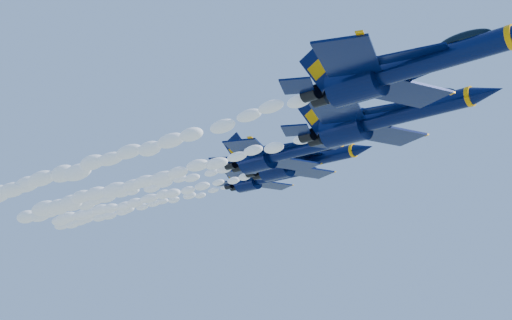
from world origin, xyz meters
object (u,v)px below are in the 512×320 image
Objects in this scene: jet_second at (382,118)px; jet_third at (282,153)px; jet_fourth at (300,162)px; jet_lead at (401,69)px; jet_fifth at (265,178)px.

jet_third is at bearing 153.75° from jet_second.
jet_second is 26.06m from jet_fourth.
jet_third reaches higher than jet_second.
jet_lead is 0.93× the size of jet_second.
jet_third is 1.11× the size of jet_fifth.
jet_third is at bearing -46.03° from jet_fifth.
jet_fourth reaches higher than jet_lead.
jet_second is 1.05× the size of jet_third.
jet_fourth is at bearing 135.98° from jet_lead.
jet_lead is at bearing -44.02° from jet_fourth.
jet_fourth is (-20.32, 15.92, 3.62)m from jet_second.
jet_lead is 14.00m from jet_second.
jet_second reaches higher than jet_lead.
jet_lead is at bearing -55.10° from jet_second.
jet_lead is at bearing -38.31° from jet_third.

